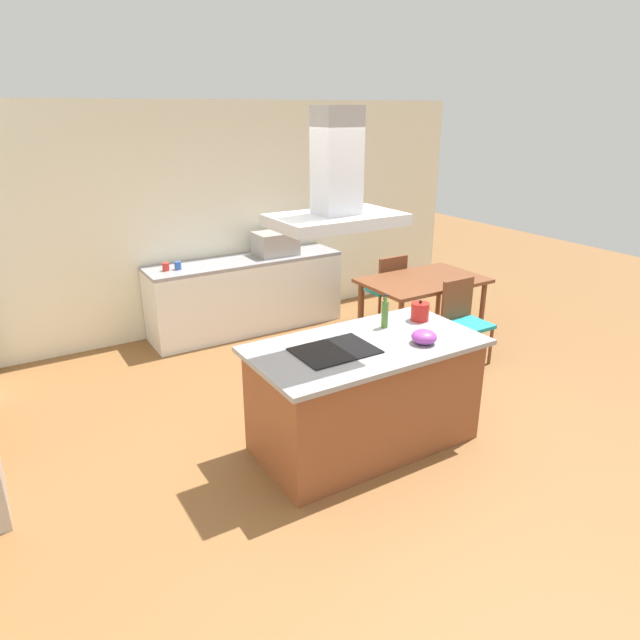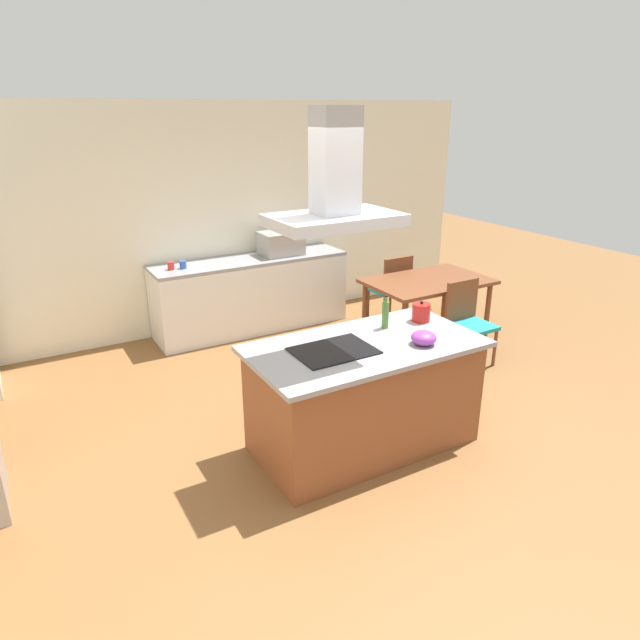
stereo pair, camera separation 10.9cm
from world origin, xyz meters
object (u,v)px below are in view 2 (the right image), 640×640
Objects in this scene: coffee_mug_blue at (183,265)px; range_hood at (335,189)px; cooktop at (333,351)px; mixing_bowl at (424,338)px; chair_facing_back_wall at (392,285)px; olive_oil_bottle at (385,314)px; tea_kettle at (421,312)px; chair_facing_island at (467,317)px; dining_table at (428,287)px; countertop_microwave at (281,243)px; coffee_mug_red at (171,266)px.

coffee_mug_blue is 3.08m from range_hood.
range_hood is at bearing 0.00° from cooktop.
coffee_mug_blue is 0.10× the size of range_hood.
coffee_mug_blue is (-0.94, 3.08, -0.01)m from mixing_bowl.
olive_oil_bottle is at bearing -128.73° from chair_facing_back_wall.
tea_kettle reaches higher than chair_facing_island.
cooktop is at bearing -169.77° from tea_kettle.
mixing_bowl is (0.05, -0.43, -0.07)m from olive_oil_bottle.
cooktop is at bearing -162.03° from olive_oil_bottle.
chair_facing_island is (0.00, -0.67, -0.16)m from dining_table.
coffee_mug_blue is (-1.25, 2.67, -0.03)m from tea_kettle.
chair_facing_back_wall is (1.51, 2.38, -0.45)m from mixing_bowl.
chair_facing_back_wall is (2.45, -0.70, -0.44)m from coffee_mug_blue.
countertop_microwave reaches higher than chair_facing_back_wall.
dining_table is 3.00m from range_hood.
tea_kettle is at bearing -62.74° from coffee_mug_red.
tea_kettle is 2.29× the size of coffee_mug_blue.
range_hood is at bearing -82.05° from coffee_mug_red.
mixing_bowl is 1.89m from chair_facing_island.
olive_oil_bottle reaches higher than coffee_mug_blue.
tea_kettle is 0.52m from mixing_bowl.
coffee_mug_blue is at bearing 106.99° from mixing_bowl.
range_hood is (-0.98, -0.18, 1.12)m from tea_kettle.
tea_kettle is (0.98, 0.18, 0.07)m from cooktop.
chair_facing_island is at bearing -90.00° from chair_facing_back_wall.
countertop_microwave is at bearing 130.56° from dining_table.
cooktop is at bearing -159.46° from chair_facing_island.
coffee_mug_blue is 0.06× the size of dining_table.
countertop_microwave is 1.39m from coffee_mug_red.
coffee_mug_blue is at bearing 140.43° from chair_facing_island.
cooktop is 3.03× the size of mixing_bowl.
coffee_mug_blue is at bearing 108.61° from olive_oil_bottle.
dining_table is 1.56× the size of range_hood.
chair_facing_island is at bearing 21.55° from olive_oil_bottle.
coffee_mug_red reaches higher than dining_table.
olive_oil_bottle is 1.76m from chair_facing_island.
chair_facing_island is (2.45, -2.03, -0.44)m from coffee_mug_blue.
mixing_bowl is 3.28m from coffee_mug_red.
range_hood is (-0.62, -0.20, 1.08)m from olive_oil_bottle.
range_hood is at bearing 161.00° from mixing_bowl.
countertop_microwave is 1.50m from chair_facing_back_wall.
mixing_bowl is at bearing -122.41° from chair_facing_back_wall.
chair_facing_island and chair_facing_back_wall have the same top height.
coffee_mug_blue is at bearing 95.38° from range_hood.
olive_oil_bottle is at bearing 17.97° from cooktop.
chair_facing_island is at bearing 20.54° from range_hood.
chair_facing_back_wall is (2.18, 2.15, -0.40)m from cooktop.
tea_kettle reaches higher than coffee_mug_red.
olive_oil_bottle is at bearing -69.00° from coffee_mug_red.
coffee_mug_red is 0.10× the size of chair_facing_island.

